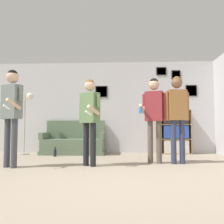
{
  "coord_description": "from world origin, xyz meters",
  "views": [
    {
      "loc": [
        0.41,
        -3.12,
        0.71
      ],
      "look_at": [
        0.13,
        2.12,
        1.06
      ],
      "focal_mm": 40.0,
      "sensor_mm": 36.0,
      "label": 1
    }
  ],
  "objects_px": {
    "floor_lamp": "(25,106)",
    "person_spectator_near_bookshelf": "(177,109)",
    "bookshelf": "(175,132)",
    "person_player_foreground_center": "(90,112)",
    "couch": "(74,143)",
    "person_watcher_holding_cup": "(154,110)",
    "drinking_cup": "(171,108)",
    "person_player_foreground_left": "(12,106)",
    "bottle_on_floor": "(55,153)"
  },
  "relations": [
    {
      "from": "bookshelf",
      "to": "person_spectator_near_bookshelf",
      "type": "distance_m",
      "value": 2.13
    },
    {
      "from": "person_spectator_near_bookshelf",
      "to": "person_player_foreground_center",
      "type": "bearing_deg",
      "value": -167.25
    },
    {
      "from": "person_spectator_near_bookshelf",
      "to": "bottle_on_floor",
      "type": "distance_m",
      "value": 3.26
    },
    {
      "from": "person_spectator_near_bookshelf",
      "to": "person_player_foreground_left",
      "type": "bearing_deg",
      "value": -168.37
    },
    {
      "from": "person_player_foreground_left",
      "to": "person_spectator_near_bookshelf",
      "type": "bearing_deg",
      "value": 11.63
    },
    {
      "from": "person_watcher_holding_cup",
      "to": "bottle_on_floor",
      "type": "bearing_deg",
      "value": 154.42
    },
    {
      "from": "person_player_foreground_left",
      "to": "bottle_on_floor",
      "type": "relative_size",
      "value": 7.32
    },
    {
      "from": "couch",
      "to": "person_player_foreground_center",
      "type": "relative_size",
      "value": 1.05
    },
    {
      "from": "bookshelf",
      "to": "person_player_foreground_left",
      "type": "xyz_separation_m",
      "value": [
        -3.53,
        -2.69,
        0.51
      ]
    },
    {
      "from": "person_player_foreground_left",
      "to": "couch",
      "type": "bearing_deg",
      "value": 75.27
    },
    {
      "from": "bottle_on_floor",
      "to": "bookshelf",
      "type": "bearing_deg",
      "value": 14.77
    },
    {
      "from": "person_player_foreground_center",
      "to": "drinking_cup",
      "type": "height_order",
      "value": "person_player_foreground_center"
    },
    {
      "from": "floor_lamp",
      "to": "person_spectator_near_bookshelf",
      "type": "bearing_deg",
      "value": -23.06
    },
    {
      "from": "person_player_foreground_center",
      "to": "person_watcher_holding_cup",
      "type": "height_order",
      "value": "person_watcher_holding_cup"
    },
    {
      "from": "person_player_foreground_center",
      "to": "person_spectator_near_bookshelf",
      "type": "distance_m",
      "value": 1.79
    },
    {
      "from": "floor_lamp",
      "to": "person_player_foreground_left",
      "type": "xyz_separation_m",
      "value": [
        0.69,
        -2.29,
        -0.22
      ]
    },
    {
      "from": "couch",
      "to": "person_watcher_holding_cup",
      "type": "distance_m",
      "value": 2.84
    },
    {
      "from": "drinking_cup",
      "to": "floor_lamp",
      "type": "bearing_deg",
      "value": -174.48
    },
    {
      "from": "floor_lamp",
      "to": "drinking_cup",
      "type": "bearing_deg",
      "value": 5.52
    },
    {
      "from": "person_watcher_holding_cup",
      "to": "drinking_cup",
      "type": "bearing_deg",
      "value": 70.11
    },
    {
      "from": "drinking_cup",
      "to": "person_watcher_holding_cup",
      "type": "bearing_deg",
      "value": -109.89
    },
    {
      "from": "bookshelf",
      "to": "drinking_cup",
      "type": "height_order",
      "value": "drinking_cup"
    },
    {
      "from": "bookshelf",
      "to": "drinking_cup",
      "type": "xyz_separation_m",
      "value": [
        -0.1,
        0.0,
        0.68
      ]
    },
    {
      "from": "person_watcher_holding_cup",
      "to": "person_spectator_near_bookshelf",
      "type": "relative_size",
      "value": 0.99
    },
    {
      "from": "bookshelf",
      "to": "person_spectator_near_bookshelf",
      "type": "xyz_separation_m",
      "value": [
        -0.36,
        -2.04,
        0.49
      ]
    },
    {
      "from": "bookshelf",
      "to": "person_player_foreground_center",
      "type": "bearing_deg",
      "value": -130.89
    },
    {
      "from": "person_spectator_near_bookshelf",
      "to": "drinking_cup",
      "type": "height_order",
      "value": "person_spectator_near_bookshelf"
    },
    {
      "from": "floor_lamp",
      "to": "couch",
      "type": "bearing_deg",
      "value": 8.72
    },
    {
      "from": "couch",
      "to": "person_spectator_near_bookshelf",
      "type": "distance_m",
      "value": 3.22
    },
    {
      "from": "bottle_on_floor",
      "to": "person_player_foreground_center",
      "type": "bearing_deg",
      "value": -54.99
    },
    {
      "from": "couch",
      "to": "person_spectator_near_bookshelf",
      "type": "xyz_separation_m",
      "value": [
        2.51,
        -1.85,
        0.81
      ]
    },
    {
      "from": "bookshelf",
      "to": "person_watcher_holding_cup",
      "type": "height_order",
      "value": "person_watcher_holding_cup"
    },
    {
      "from": "person_player_foreground_left",
      "to": "bottle_on_floor",
      "type": "xyz_separation_m",
      "value": [
        0.31,
        1.84,
        -1.03
      ]
    },
    {
      "from": "person_player_foreground_left",
      "to": "drinking_cup",
      "type": "height_order",
      "value": "person_player_foreground_left"
    },
    {
      "from": "bookshelf",
      "to": "floor_lamp",
      "type": "height_order",
      "value": "floor_lamp"
    },
    {
      "from": "bookshelf",
      "to": "couch",
      "type": "bearing_deg",
      "value": -176.2
    },
    {
      "from": "person_spectator_near_bookshelf",
      "to": "bookshelf",
      "type": "bearing_deg",
      "value": 80.0
    },
    {
      "from": "floor_lamp",
      "to": "person_watcher_holding_cup",
      "type": "bearing_deg",
      "value": -25.22
    },
    {
      "from": "person_watcher_holding_cup",
      "to": "person_spectator_near_bookshelf",
      "type": "height_order",
      "value": "person_spectator_near_bookshelf"
    },
    {
      "from": "person_spectator_near_bookshelf",
      "to": "bottle_on_floor",
      "type": "relative_size",
      "value": 7.24
    },
    {
      "from": "person_player_foreground_left",
      "to": "person_spectator_near_bookshelf",
      "type": "xyz_separation_m",
      "value": [
        3.17,
        0.65,
        -0.02
      ]
    },
    {
      "from": "person_watcher_holding_cup",
      "to": "couch",
      "type": "bearing_deg",
      "value": 138.61
    },
    {
      "from": "floor_lamp",
      "to": "person_player_foreground_center",
      "type": "xyz_separation_m",
      "value": [
        2.11,
        -2.04,
        -0.32
      ]
    },
    {
      "from": "floor_lamp",
      "to": "person_watcher_holding_cup",
      "type": "relative_size",
      "value": 0.97
    },
    {
      "from": "person_player_foreground_left",
      "to": "bottle_on_floor",
      "type": "distance_m",
      "value": 2.13
    },
    {
      "from": "person_spectator_near_bookshelf",
      "to": "drinking_cup",
      "type": "relative_size",
      "value": 16.18
    },
    {
      "from": "person_player_foreground_center",
      "to": "person_spectator_near_bookshelf",
      "type": "bearing_deg",
      "value": 12.75
    },
    {
      "from": "bookshelf",
      "to": "bottle_on_floor",
      "type": "xyz_separation_m",
      "value": [
        -3.22,
        -0.85,
        -0.52
      ]
    },
    {
      "from": "person_spectator_near_bookshelf",
      "to": "drinking_cup",
      "type": "bearing_deg",
      "value": 82.83
    },
    {
      "from": "person_player_foreground_left",
      "to": "person_player_foreground_center",
      "type": "bearing_deg",
      "value": 10.24
    }
  ]
}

